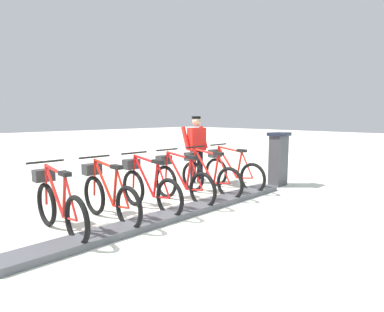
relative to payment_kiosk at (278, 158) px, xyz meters
name	(u,v)px	position (x,y,z in m)	size (l,w,h in m)	color
ground_plane	(180,216)	(-0.05, 3.27, -0.67)	(60.00, 60.00, 0.00)	beige
dock_rail_base	(180,213)	(-0.05, 3.27, -0.62)	(0.44, 5.55, 0.10)	#47474C
payment_kiosk	(278,158)	(0.00, 0.00, 0.00)	(0.36, 0.52, 1.28)	#38383D
bike_docked_0	(231,170)	(0.57, 1.09, -0.24)	(1.72, 0.54, 1.02)	black
bike_docked_1	(208,175)	(0.57, 1.88, -0.24)	(1.72, 0.54, 1.02)	black
bike_docked_2	(180,180)	(0.57, 2.67, -0.24)	(1.72, 0.54, 1.02)	black
bike_docked_3	(148,187)	(0.57, 3.46, -0.24)	(1.72, 0.54, 1.02)	black
bike_docked_4	(108,195)	(0.57, 4.26, -0.24)	(1.72, 0.54, 1.02)	black
bike_docked_5	(58,204)	(0.57, 5.05, -0.24)	(1.72, 0.54, 1.02)	black
worker_near_rack	(196,147)	(1.61, 1.16, 0.24)	(0.56, 0.68, 1.66)	white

